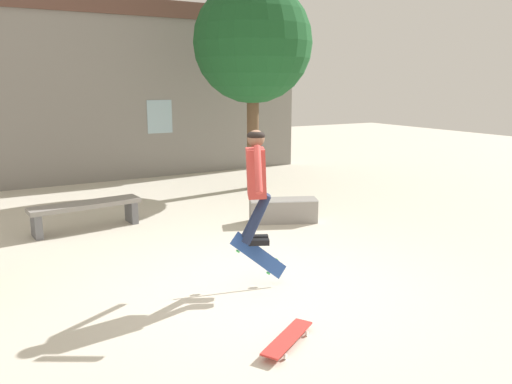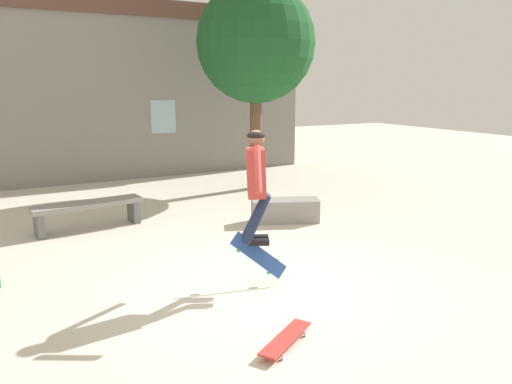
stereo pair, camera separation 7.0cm
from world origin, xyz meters
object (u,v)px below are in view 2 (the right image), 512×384
(tree_right, at_px, (256,44))
(skateboard_flipping, at_px, (258,255))
(skate_ledge, at_px, (285,210))
(park_bench, at_px, (88,209))
(skateboard_resting, at_px, (286,338))
(skater, at_px, (256,177))

(tree_right, relative_size, skateboard_flipping, 7.24)
(skate_ledge, height_order, skateboard_flipping, skateboard_flipping)
(skate_ledge, bearing_deg, skateboard_flipping, -105.36)
(park_bench, bearing_deg, skateboard_resting, -85.44)
(park_bench, xyz_separation_m, skateboard_flipping, (1.45, -3.63, 0.02))
(tree_right, xyz_separation_m, skater, (-2.94, -5.39, -2.03))
(tree_right, distance_m, skater, 6.47)
(tree_right, xyz_separation_m, skate_ledge, (-1.00, -2.98, -3.24))
(tree_right, distance_m, skateboard_flipping, 6.78)
(tree_right, distance_m, park_bench, 5.58)
(skater, height_order, skateboard_flipping, skater)
(park_bench, distance_m, skate_ledge, 3.57)
(tree_right, height_order, skater, tree_right)
(tree_right, height_order, skateboard_flipping, tree_right)
(park_bench, bearing_deg, tree_right, 15.57)
(skate_ledge, xyz_separation_m, skateboard_flipping, (-1.87, -2.34, 0.16))
(tree_right, relative_size, skateboard_resting, 6.09)
(park_bench, bearing_deg, skateboard_flipping, -73.96)
(tree_right, xyz_separation_m, skateboard_flipping, (-2.87, -5.32, -3.08))
(skateboard_flipping, bearing_deg, skate_ledge, 83.62)
(tree_right, xyz_separation_m, skateboard_resting, (-3.39, -6.82, -3.39))
(skater, distance_m, skateboard_resting, 2.02)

